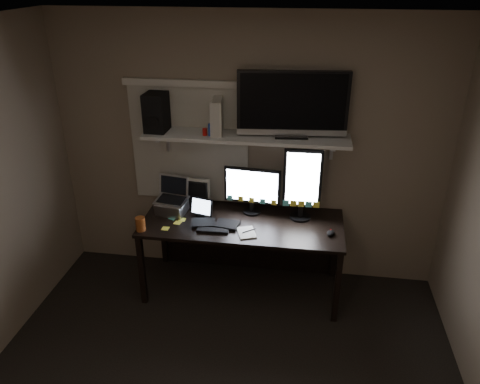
% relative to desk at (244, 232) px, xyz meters
% --- Properties ---
extents(ceiling, '(3.60, 3.60, 0.00)m').
position_rel_desk_xyz_m(ceiling, '(0.00, -1.55, 1.95)').
color(ceiling, silver).
rests_on(ceiling, back_wall).
extents(back_wall, '(3.60, 0.00, 3.60)m').
position_rel_desk_xyz_m(back_wall, '(0.00, 0.25, 0.70)').
color(back_wall, '#746553').
rests_on(back_wall, floor).
extents(window_blinds, '(1.10, 0.02, 1.10)m').
position_rel_desk_xyz_m(window_blinds, '(-0.55, 0.24, 0.75)').
color(window_blinds, beige).
rests_on(window_blinds, back_wall).
extents(desk, '(1.80, 0.75, 0.73)m').
position_rel_desk_xyz_m(desk, '(0.00, 0.00, 0.00)').
color(desk, black).
rests_on(desk, floor).
extents(wall_shelf, '(1.80, 0.35, 0.03)m').
position_rel_desk_xyz_m(wall_shelf, '(0.00, 0.08, 0.91)').
color(wall_shelf, beige).
rests_on(wall_shelf, back_wall).
extents(monitor_landscape, '(0.52, 0.10, 0.45)m').
position_rel_desk_xyz_m(monitor_landscape, '(0.06, 0.06, 0.40)').
color(monitor_landscape, black).
rests_on(monitor_landscape, desk).
extents(monitor_portrait, '(0.34, 0.07, 0.68)m').
position_rel_desk_xyz_m(monitor_portrait, '(0.51, 0.03, 0.51)').
color(monitor_portrait, black).
rests_on(monitor_portrait, desk).
extents(keyboard, '(0.43, 0.17, 0.03)m').
position_rel_desk_xyz_m(keyboard, '(-0.23, -0.22, 0.19)').
color(keyboard, black).
rests_on(keyboard, desk).
extents(mouse, '(0.09, 0.11, 0.04)m').
position_rel_desk_xyz_m(mouse, '(0.78, -0.24, 0.19)').
color(mouse, black).
rests_on(mouse, desk).
extents(notepad, '(0.20, 0.23, 0.01)m').
position_rel_desk_xyz_m(notepad, '(0.06, -0.32, 0.18)').
color(notepad, silver).
rests_on(notepad, desk).
extents(tablet, '(0.23, 0.14, 0.19)m').
position_rel_desk_xyz_m(tablet, '(-0.38, -0.08, 0.27)').
color(tablet, black).
rests_on(tablet, desk).
extents(file_sorter, '(0.23, 0.12, 0.28)m').
position_rel_desk_xyz_m(file_sorter, '(-0.47, 0.13, 0.31)').
color(file_sorter, black).
rests_on(file_sorter, desk).
extents(laptop, '(0.33, 0.28, 0.33)m').
position_rel_desk_xyz_m(laptop, '(-0.67, -0.05, 0.34)').
color(laptop, '#B5B6BA').
rests_on(laptop, desk).
extents(cup, '(0.10, 0.10, 0.12)m').
position_rel_desk_xyz_m(cup, '(-0.85, -0.40, 0.24)').
color(cup, brown).
rests_on(cup, desk).
extents(sticky_notes, '(0.32, 0.27, 0.00)m').
position_rel_desk_xyz_m(sticky_notes, '(-0.59, -0.25, 0.18)').
color(sticky_notes, '#FFF545').
rests_on(sticky_notes, desk).
extents(tv, '(0.94, 0.25, 0.56)m').
position_rel_desk_xyz_m(tv, '(0.39, 0.10, 1.21)').
color(tv, black).
rests_on(tv, wall_shelf).
extents(game_console, '(0.11, 0.26, 0.30)m').
position_rel_desk_xyz_m(game_console, '(-0.25, 0.09, 1.08)').
color(game_console, '#BBB6A8').
rests_on(game_console, wall_shelf).
extents(speaker, '(0.19, 0.23, 0.34)m').
position_rel_desk_xyz_m(speaker, '(-0.79, 0.08, 1.10)').
color(speaker, black).
rests_on(speaker, wall_shelf).
extents(bottles, '(0.25, 0.10, 0.15)m').
position_rel_desk_xyz_m(bottles, '(-0.30, 0.02, 1.00)').
color(bottles, '#A50F0C').
rests_on(bottles, wall_shelf).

